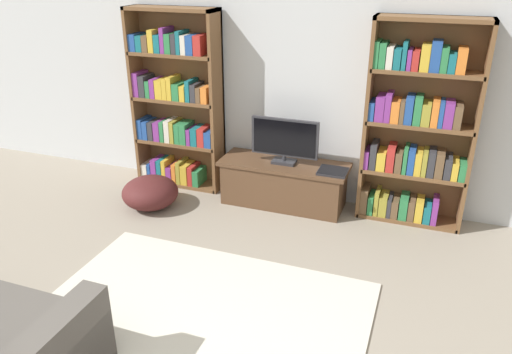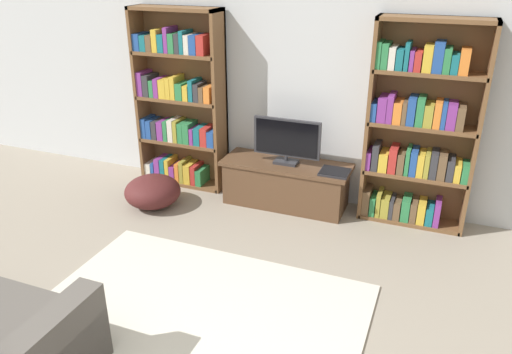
{
  "view_description": "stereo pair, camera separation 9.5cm",
  "coord_description": "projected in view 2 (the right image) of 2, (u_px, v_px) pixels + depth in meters",
  "views": [
    {
      "loc": [
        1.32,
        -0.63,
        2.42
      ],
      "look_at": [
        -0.01,
        3.0,
        0.7
      ],
      "focal_mm": 35.0,
      "sensor_mm": 36.0,
      "label": 1
    },
    {
      "loc": [
        1.41,
        -0.6,
        2.42
      ],
      "look_at": [
        -0.01,
        3.0,
        0.7
      ],
      "focal_mm": 35.0,
      "sensor_mm": 36.0,
      "label": 2
    }
  ],
  "objects": [
    {
      "name": "wall_back",
      "position": [
        302.0,
        77.0,
        5.03
      ],
      "size": [
        8.8,
        0.06,
        2.6
      ],
      "color": "silver",
      "rests_on": "ground_plane"
    },
    {
      "name": "bookshelf_left",
      "position": [
        180.0,
        104.0,
        5.48
      ],
      "size": [
        0.99,
        0.3,
        1.95
      ],
      "color": "brown",
      "rests_on": "ground_plane"
    },
    {
      "name": "bookshelf_right",
      "position": [
        419.0,
        131.0,
        4.63
      ],
      "size": [
        0.99,
        0.3,
        1.95
      ],
      "color": "brown",
      "rests_on": "ground_plane"
    },
    {
      "name": "tv_stand",
      "position": [
        286.0,
        184.0,
        5.22
      ],
      "size": [
        1.33,
        0.49,
        0.47
      ],
      "color": "brown",
      "rests_on": "ground_plane"
    },
    {
      "name": "television",
      "position": [
        287.0,
        140.0,
        5.02
      ],
      "size": [
        0.7,
        0.16,
        0.47
      ],
      "color": "#2D2D33",
      "rests_on": "tv_stand"
    },
    {
      "name": "laptop",
      "position": [
        335.0,
        172.0,
        4.88
      ],
      "size": [
        0.28,
        0.25,
        0.03
      ],
      "color": "#28282D",
      "rests_on": "tv_stand"
    },
    {
      "name": "area_rug",
      "position": [
        203.0,
        306.0,
        3.75
      ],
      "size": [
        2.4,
        1.47,
        0.02
      ],
      "color": "beige",
      "rests_on": "ground_plane"
    },
    {
      "name": "beanbag_ottoman",
      "position": [
        153.0,
        191.0,
        5.22
      ],
      "size": [
        0.58,
        0.58,
        0.32
      ],
      "primitive_type": "ellipsoid",
      "color": "#4C1E1E",
      "rests_on": "ground_plane"
    }
  ]
}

